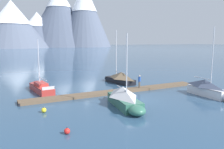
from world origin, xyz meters
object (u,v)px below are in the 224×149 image
object	(u,v)px
sailboat_mid_dock_port	(120,78)
sailboat_mid_dock_starboard	(209,89)
mooring_buoy_inner_mooring	(67,131)
mooring_buoy_channel_marker	(44,110)
sailboat_second_berth	(125,98)
sailboat_nearest_berth	(40,87)
person_on_dock	(139,81)

from	to	relation	value
sailboat_mid_dock_port	sailboat_mid_dock_starboard	world-z (taller)	sailboat_mid_dock_port
sailboat_mid_dock_starboard	mooring_buoy_inner_mooring	xyz separation A→B (m)	(-17.33, -4.22, -0.69)
sailboat_mid_dock_port	mooring_buoy_inner_mooring	size ratio (longest dim) A/B	15.82
sailboat_mid_dock_port	mooring_buoy_channel_marker	world-z (taller)	sailboat_mid_dock_port
sailboat_mid_dock_starboard	mooring_buoy_channel_marker	xyz separation A→B (m)	(-18.26, 1.30, -0.68)
sailboat_mid_dock_starboard	mooring_buoy_inner_mooring	world-z (taller)	sailboat_mid_dock_starboard
mooring_buoy_channel_marker	sailboat_mid_dock_starboard	bearing A→B (deg)	-4.08
mooring_buoy_channel_marker	mooring_buoy_inner_mooring	xyz separation A→B (m)	(0.93, -5.53, -0.01)
sailboat_second_berth	mooring_buoy_channel_marker	bearing A→B (deg)	170.77
sailboat_second_berth	sailboat_mid_dock_starboard	bearing A→B (deg)	-0.45
sailboat_second_berth	sailboat_mid_dock_port	xyz separation A→B (m)	(4.88, 11.65, -0.06)
sailboat_second_berth	sailboat_mid_dock_starboard	xyz separation A→B (m)	(10.76, -0.08, 0.02)
sailboat_mid_dock_port	sailboat_second_berth	bearing A→B (deg)	-112.73
sailboat_second_berth	sailboat_mid_dock_port	size ratio (longest dim) A/B	0.88
sailboat_nearest_berth	mooring_buoy_channel_marker	xyz separation A→B (m)	(-0.58, -9.35, -0.28)
mooring_buoy_channel_marker	mooring_buoy_inner_mooring	world-z (taller)	mooring_buoy_channel_marker
sailboat_nearest_berth	sailboat_mid_dock_port	bearing A→B (deg)	5.25
sailboat_mid_dock_port	mooring_buoy_channel_marker	bearing A→B (deg)	-139.89
sailboat_mid_dock_starboard	mooring_buoy_channel_marker	distance (m)	18.32
sailboat_mid_dock_port	mooring_buoy_channel_marker	xyz separation A→B (m)	(-12.38, -10.43, -0.60)
mooring_buoy_channel_marker	person_on_dock	bearing A→B (deg)	21.01
person_on_dock	mooring_buoy_channel_marker	size ratio (longest dim) A/B	3.19
person_on_dock	sailboat_mid_dock_port	bearing A→B (deg)	92.15
sailboat_mid_dock_starboard	person_on_dock	bearing A→B (deg)	132.70
sailboat_mid_dock_starboard	mooring_buoy_inner_mooring	size ratio (longest dim) A/B	15.69
sailboat_second_berth	sailboat_mid_dock_starboard	size ratio (longest dim) A/B	0.89
sailboat_mid_dock_port	sailboat_mid_dock_starboard	distance (m)	13.13
sailboat_second_berth	sailboat_mid_dock_port	distance (m)	12.63
sailboat_nearest_berth	mooring_buoy_channel_marker	distance (m)	9.37
mooring_buoy_inner_mooring	person_on_dock	bearing A→B (deg)	41.62
sailboat_mid_dock_port	mooring_buoy_inner_mooring	world-z (taller)	sailboat_mid_dock_port
sailboat_second_berth	mooring_buoy_inner_mooring	bearing A→B (deg)	-146.75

